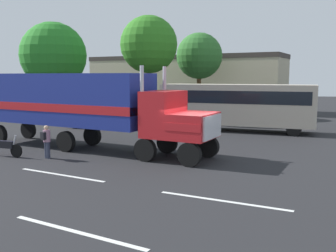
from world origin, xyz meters
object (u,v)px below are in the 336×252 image
parked_bus (236,103)px  motorcycle (5,147)px  tree_left (53,55)px  tree_right (199,56)px  semi_truck (80,103)px  tree_center (149,45)px  parked_car (97,117)px  person_bystander (47,140)px

parked_bus → motorcycle: bearing=-137.4°
motorcycle → tree_left: bearing=106.3°
tree_left → tree_right: tree_left is taller
semi_truck → tree_center: tree_center is taller
parked_car → tree_center: size_ratio=0.48×
tree_left → tree_right: bearing=22.1°
tree_center → motorcycle: bearing=-103.3°
tree_left → person_bystander: bearing=-66.5°
parked_car → tree_left: (-5.65, 4.80, 5.05)m
parked_bus → tree_right: size_ratio=1.37×
tree_center → tree_right: 5.91m
semi_truck → person_bystander: 3.25m
person_bystander → tree_right: (5.97, 21.06, 5.04)m
parked_bus → tree_left: tree_left is taller
motorcycle → tree_center: tree_center is taller
tree_left → tree_center: (8.58, 1.23, 0.94)m
parked_car → tree_left: tree_left is taller
tree_left → parked_bus: bearing=-16.8°
parked_bus → tree_left: bearing=163.2°
semi_truck → parked_car: (-1.95, 8.32, -1.72)m
parked_car → person_bystander: bearing=-83.6°
parked_bus → tree_center: 10.94m
motorcycle → tree_center: 18.52m
semi_truck → tree_left: size_ratio=1.60×
parked_bus → parked_car: parked_bus is taller
motorcycle → tree_center: size_ratio=0.22×
semi_truck → person_bystander: (-0.71, -2.72, -1.63)m
motorcycle → tree_left: tree_left is taller
tree_center → tree_right: bearing=43.1°
parked_bus → semi_truck: bearing=-136.7°
parked_car → motorcycle: bearing=-95.5°
motorcycle → tree_right: tree_right is taller
person_bystander → tree_left: tree_left is taller
semi_truck → parked_bus: semi_truck is taller
person_bystander → motorcycle: size_ratio=0.78×
parked_bus → tree_center: tree_center is taller
person_bystander → semi_truck: bearing=75.4°
person_bystander → parked_bus: parked_bus is taller
parked_bus → motorcycle: (-11.71, -10.78, -1.58)m
person_bystander → tree_right: 22.47m
tree_left → tree_right: 13.88m
parked_bus → tree_center: (-7.71, 6.16, 4.72)m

